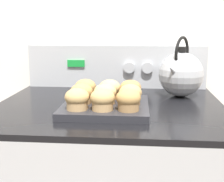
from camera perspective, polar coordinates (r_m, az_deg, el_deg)
name	(u,v)px	position (r m, az deg, el deg)	size (l,w,h in m)	color
wall_back	(117,15)	(1.41, 1.00, 13.81)	(8.00, 0.05, 2.40)	white
control_panel	(117,66)	(1.37, 0.94, 4.54)	(0.77, 0.07, 0.18)	#B7BABF
muffin_pan	(106,107)	(1.01, -1.16, -2.90)	(0.27, 0.27, 0.02)	#28282D
muffin_r0_c0	(77,99)	(0.93, -6.41, -1.52)	(0.07, 0.07, 0.06)	tan
muffin_r0_c1	(103,100)	(0.92, -1.74, -1.62)	(0.07, 0.07, 0.06)	tan
muffin_r0_c2	(128,100)	(0.92, 3.02, -1.67)	(0.07, 0.07, 0.06)	#A37A4C
muffin_r1_c0	(82,94)	(1.00, -5.60, -0.51)	(0.07, 0.07, 0.06)	#A37A4C
muffin_r1_c1	(105,94)	(1.00, -1.29, -0.57)	(0.07, 0.07, 0.06)	tan
muffin_r1_c2	(130,95)	(0.99, 3.36, -0.66)	(0.07, 0.07, 0.06)	olive
muffin_r2_c0	(85,89)	(1.08, -4.88, 0.45)	(0.07, 0.07, 0.06)	tan
muffin_r2_c1	(109,89)	(1.07, -0.59, 0.33)	(0.07, 0.07, 0.06)	olive
muffin_r2_c2	(131,90)	(1.07, 3.41, 0.26)	(0.07, 0.07, 0.06)	tan
tea_kettle	(181,74)	(1.21, 12.48, 3.12)	(0.17, 0.20, 0.23)	#ADAFB5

